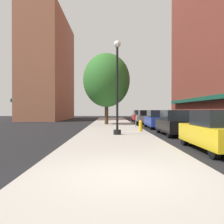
# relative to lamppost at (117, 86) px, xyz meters

# --- Properties ---
(ground_plane) EXTENTS (90.00, 90.00, 0.00)m
(ground_plane) POSITION_rel_lamppost_xyz_m (3.83, 8.58, -3.20)
(ground_plane) COLOR black
(sidewalk_slab) EXTENTS (4.80, 50.00, 0.12)m
(sidewalk_slab) POSITION_rel_lamppost_xyz_m (-0.17, 9.58, -3.14)
(sidewalk_slab) COLOR #A8A399
(sidewalk_slab) RESTS_ON ground
(building_far_background) EXTENTS (6.80, 18.00, 17.91)m
(building_far_background) POSITION_rel_lamppost_xyz_m (-11.18, 27.58, 5.73)
(building_far_background) COLOR #9E6047
(building_far_background) RESTS_ON ground
(lamppost) EXTENTS (0.48, 0.48, 5.90)m
(lamppost) POSITION_rel_lamppost_xyz_m (0.00, 0.00, 0.00)
(lamppost) COLOR black
(lamppost) RESTS_ON sidewalk_slab
(fire_hydrant) EXTENTS (0.33, 0.26, 0.79)m
(fire_hydrant) POSITION_rel_lamppost_xyz_m (1.77, 2.32, -2.68)
(fire_hydrant) COLOR gold
(fire_hydrant) RESTS_ON sidewalk_slab
(parking_meter_near) EXTENTS (0.14, 0.09, 1.31)m
(parking_meter_near) POSITION_rel_lamppost_xyz_m (1.88, 6.58, -2.25)
(parking_meter_near) COLOR slate
(parking_meter_near) RESTS_ON sidewalk_slab
(tree_near) EXTENTS (5.08, 5.08, 7.73)m
(tree_near) POSITION_rel_lamppost_xyz_m (-0.83, 11.09, 1.71)
(tree_near) COLOR #422D1E
(tree_near) RESTS_ON sidewalk_slab
(car_yellow) EXTENTS (1.80, 4.30, 1.66)m
(car_yellow) POSITION_rel_lamppost_xyz_m (3.83, -5.46, -2.39)
(car_yellow) COLOR black
(car_yellow) RESTS_ON ground
(car_black) EXTENTS (1.80, 4.30, 1.66)m
(car_black) POSITION_rel_lamppost_xyz_m (3.83, 0.63, -2.39)
(car_black) COLOR black
(car_black) RESTS_ON ground
(car_blue) EXTENTS (1.80, 4.30, 1.66)m
(car_blue) POSITION_rel_lamppost_xyz_m (3.83, 6.70, -2.39)
(car_blue) COLOR black
(car_blue) RESTS_ON ground
(car_silver) EXTENTS (1.80, 4.30, 1.66)m
(car_silver) POSITION_rel_lamppost_xyz_m (3.83, 13.83, -2.39)
(car_silver) COLOR black
(car_silver) RESTS_ON ground
(car_red) EXTENTS (1.80, 4.30, 1.66)m
(car_red) POSITION_rel_lamppost_xyz_m (3.83, 19.86, -2.39)
(car_red) COLOR black
(car_red) RESTS_ON ground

